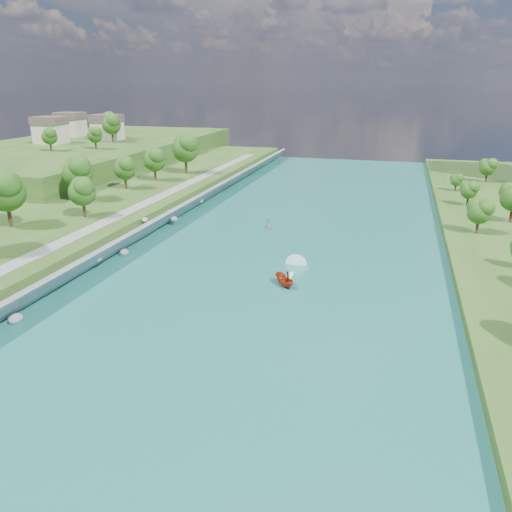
% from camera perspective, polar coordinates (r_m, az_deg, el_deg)
% --- Properties ---
extents(ground, '(260.00, 260.00, 0.00)m').
position_cam_1_polar(ground, '(61.21, -3.28, -7.79)').
color(ground, '#2D5119').
rests_on(ground, ground).
extents(river_water, '(55.00, 240.00, 0.10)m').
position_cam_1_polar(river_water, '(78.73, 1.47, -1.38)').
color(river_water, '#1B6A5E').
rests_on(river_water, ground).
extents(berm_west, '(45.00, 240.00, 3.50)m').
position_cam_1_polar(berm_west, '(102.14, -26.83, 2.38)').
color(berm_west, '#2D5119').
rests_on(berm_west, ground).
extents(ridge_west, '(60.00, 120.00, 9.00)m').
position_cam_1_polar(ridge_west, '(179.21, -18.81, 10.82)').
color(ridge_west, '#2D5119').
rests_on(ridge_west, ground).
extents(riprap_bank, '(4.58, 236.00, 4.05)m').
position_cam_1_polar(riprap_bank, '(87.28, -15.30, 1.23)').
color(riprap_bank, slate).
rests_on(riprap_bank, ground).
extents(riverside_path, '(3.00, 200.00, 0.10)m').
position_cam_1_polar(riverside_path, '(90.88, -18.79, 2.75)').
color(riverside_path, gray).
rests_on(riverside_path, berm_west).
extents(ridge_houses, '(29.50, 29.50, 8.40)m').
position_cam_1_polar(ridge_houses, '(185.88, -19.85, 13.73)').
color(ridge_houses, beige).
rests_on(ridge_houses, ridge_west).
extents(trees_ridge, '(18.88, 42.39, 10.68)m').
position_cam_1_polar(trees_ridge, '(174.17, -17.36, 13.88)').
color(trees_ridge, '#1A4E14').
rests_on(trees_ridge, ridge_west).
extents(motorboat, '(4.00, 18.98, 2.03)m').
position_cam_1_polar(motorboat, '(73.00, 3.44, -2.46)').
color(motorboat, '#AC270D').
rests_on(motorboat, river_water).
extents(raft, '(2.73, 3.24, 1.71)m').
position_cam_1_polar(raft, '(100.08, 1.41, 3.43)').
color(raft, '#9C9EA4').
rests_on(raft, river_water).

